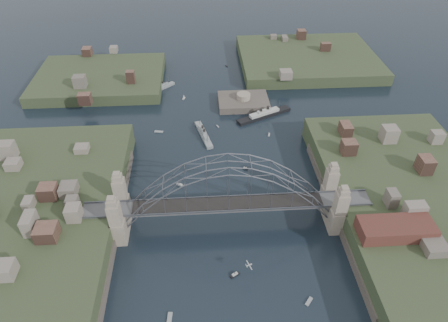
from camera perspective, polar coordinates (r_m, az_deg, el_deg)
ground at (r=121.40m, az=0.56°, el=-9.02°), size 500.00×500.00×0.00m
bridge at (r=112.58m, az=0.60°, el=-4.80°), size 84.00×13.80×24.60m
shore_west at (r=130.11m, az=-25.83°, el=-8.77°), size 50.50×90.00×12.00m
shore_east at (r=135.71m, az=25.65°, el=-6.41°), size 50.50×90.00×12.00m
headland_nw at (r=203.59m, az=-17.44°, el=10.87°), size 60.00×45.00×9.00m
headland_ne at (r=218.54m, az=11.94°, el=13.83°), size 70.00×55.00×9.50m
fort_island at (r=177.18m, az=2.80°, el=8.07°), size 22.00×16.00×9.40m
wharf_shed at (r=116.04m, az=23.66°, el=-9.01°), size 20.00×8.00×4.00m
finger_pier at (r=113.43m, az=22.82°, el=-17.64°), size 4.00×22.00×1.40m
naval_cruiser_near at (r=156.08m, az=-2.97°, el=3.90°), size 6.97×18.54×5.55m
naval_cruiser_far at (r=191.29m, az=-9.03°, el=10.47°), size 12.13×11.34×4.93m
ocean_liner at (r=168.65m, az=5.83°, el=6.70°), size 24.27×13.87×6.19m
aeroplane at (r=105.13m, az=3.58°, el=-14.85°), size 1.81×3.13×0.47m
small_boat_a at (r=134.18m, az=-6.41°, el=-3.45°), size 2.76×2.25×1.43m
small_boat_b at (r=140.14m, az=3.08°, el=-1.07°), size 2.05×1.17×1.43m
small_boat_c at (r=109.53m, az=1.57°, el=-16.16°), size 2.77×2.18×1.43m
small_boat_d at (r=157.68m, az=6.54°, el=3.83°), size 1.10×2.04×1.43m
small_boat_e at (r=160.69m, az=-9.43°, el=4.20°), size 3.59×1.77×0.45m
small_boat_f at (r=161.82m, az=-0.94°, el=5.05°), size 1.25×1.73×0.45m
small_boat_g at (r=107.43m, az=12.20°, el=-19.30°), size 2.45×2.68×0.45m
small_boat_h at (r=181.80m, az=-5.87°, el=9.22°), size 1.42×2.24×2.38m
small_boat_i at (r=138.92m, az=13.79°, el=-2.43°), size 2.16×1.17×2.38m
small_boat_j at (r=103.78m, az=-7.90°, el=-21.72°), size 1.39×3.44×0.45m
small_boat_k at (r=211.32m, az=0.36°, el=13.60°), size 1.22×1.83×0.45m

